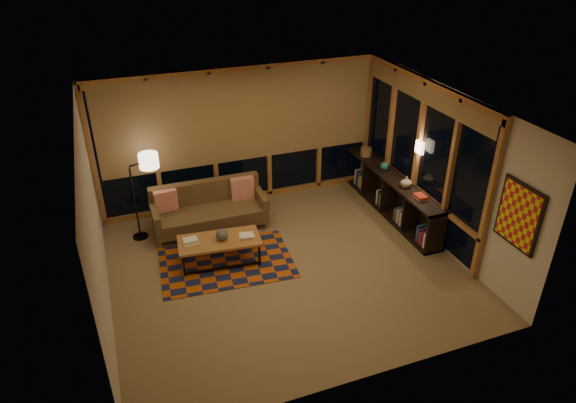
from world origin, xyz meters
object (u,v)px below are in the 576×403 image
object	(u,v)px
coffee_table	(220,251)
floor_lamp	(135,199)
bookshelf	(390,194)
sofa	(209,209)

from	to	relation	value
coffee_table	floor_lamp	bearing A→B (deg)	138.94
floor_lamp	bookshelf	bearing A→B (deg)	-28.52
coffee_table	bookshelf	xyz separation A→B (m)	(3.46, 0.49, 0.16)
coffee_table	floor_lamp	world-z (taller)	floor_lamp
sofa	coffee_table	world-z (taller)	sofa
floor_lamp	bookshelf	distance (m)	4.70
floor_lamp	bookshelf	world-z (taller)	floor_lamp
sofa	floor_lamp	world-z (taller)	floor_lamp
sofa	coffee_table	xyz separation A→B (m)	(-0.08, -1.08, -0.19)
floor_lamp	coffee_table	bearing A→B (deg)	-66.11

